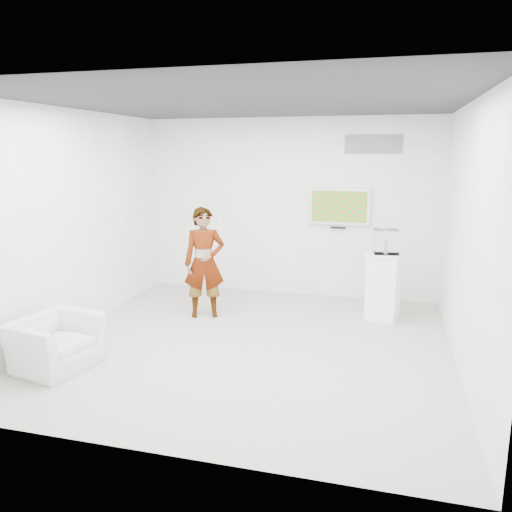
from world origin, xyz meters
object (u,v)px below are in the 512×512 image
person (204,263)px  armchair (54,343)px  tv (339,206)px  floor_uplight (385,294)px  pedestal (383,286)px

person → armchair: bearing=-136.8°
tv → armchair: tv is taller
person → floor_uplight: size_ratio=5.61×
pedestal → tv: bearing=128.4°
floor_uplight → tv: bearing=172.1°
pedestal → floor_uplight: (0.04, 0.86, -0.35)m
floor_uplight → pedestal: bearing=-92.4°
armchair → floor_uplight: 5.11m
tv → pedestal: bearing=-51.6°
armchair → person: bearing=-13.7°
pedestal → floor_uplight: size_ratio=3.39×
pedestal → floor_uplight: 0.93m
person → floor_uplight: bearing=6.7°
tv → armchair: size_ratio=1.12×
tv → armchair: 4.82m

